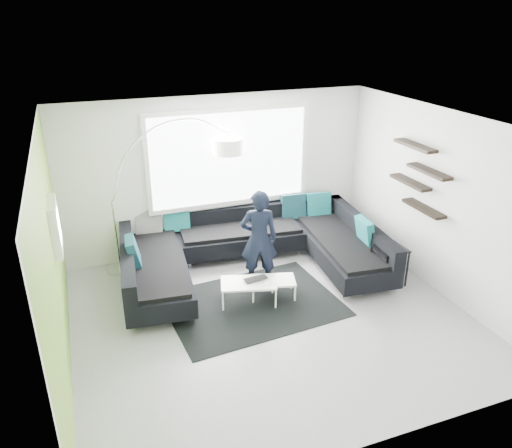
{
  "coord_description": "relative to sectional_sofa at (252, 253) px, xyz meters",
  "views": [
    {
      "loc": [
        -2.33,
        -5.64,
        4.13
      ],
      "look_at": [
        0.11,
        0.9,
        1.08
      ],
      "focal_mm": 35.0,
      "sensor_mm": 36.0,
      "label": 1
    }
  ],
  "objects": [
    {
      "name": "ground",
      "position": [
        -0.18,
        -1.29,
        -0.4
      ],
      "size": [
        5.5,
        5.5,
        0.0
      ],
      "primitive_type": "plane",
      "color": "gray",
      "rests_on": "ground"
    },
    {
      "name": "coffee_table",
      "position": [
        -0.14,
        -0.8,
        -0.22
      ],
      "size": [
        1.19,
        0.89,
        0.35
      ],
      "primitive_type": "cube",
      "rotation": [
        0.0,
        0.0,
        -0.28
      ],
      "color": "white",
      "rests_on": "ground"
    },
    {
      "name": "sectional_sofa",
      "position": [
        0.0,
        0.0,
        0.0
      ],
      "size": [
        4.4,
        2.97,
        0.9
      ],
      "rotation": [
        0.0,
        0.0,
        -0.1
      ],
      "color": "black",
      "rests_on": "ground"
    },
    {
      "name": "side_table",
      "position": [
        1.96,
        -1.05,
        -0.08
      ],
      "size": [
        0.47,
        0.47,
        0.63
      ],
      "primitive_type": "cube",
      "rotation": [
        0.0,
        0.0,
        0.02
      ],
      "color": "black",
      "rests_on": "ground"
    },
    {
      "name": "person",
      "position": [
        -0.0,
        -0.34,
        0.4
      ],
      "size": [
        0.78,
        0.69,
        1.6
      ],
      "primitive_type": "imported",
      "rotation": [
        0.0,
        0.0,
        2.87
      ],
      "color": "black",
      "rests_on": "ground"
    },
    {
      "name": "rug",
      "position": [
        -0.31,
        -0.9,
        -0.39
      ],
      "size": [
        2.64,
        2.01,
        0.01
      ],
      "primitive_type": "cube",
      "rotation": [
        0.0,
        0.0,
        0.08
      ],
      "color": "black",
      "rests_on": "ground"
    },
    {
      "name": "laptop",
      "position": [
        -0.22,
        -0.84,
        -0.03
      ],
      "size": [
        0.42,
        0.31,
        0.03
      ],
      "primitive_type": "imported",
      "rotation": [
        0.0,
        0.0,
        0.1
      ],
      "color": "black",
      "rests_on": "coffee_table"
    },
    {
      "name": "arc_lamp",
      "position": [
        -2.07,
        0.9,
        0.85
      ],
      "size": [
        2.3,
        0.58,
        2.49
      ],
      "primitive_type": null,
      "rotation": [
        0.0,
        0.0,
        0.01
      ],
      "color": "silver",
      "rests_on": "ground"
    },
    {
      "name": "room_shell",
      "position": [
        -0.15,
        -1.09,
        1.41
      ],
      "size": [
        5.54,
        5.04,
        2.82
      ],
      "color": "silver",
      "rests_on": "ground"
    }
  ]
}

